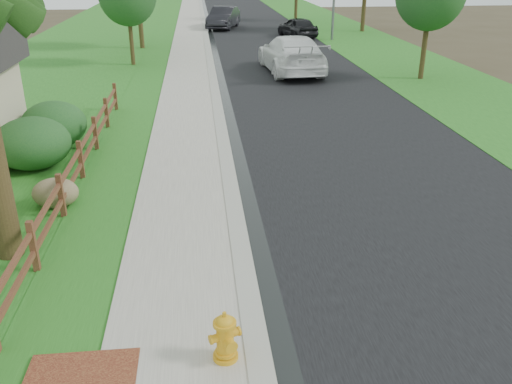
{
  "coord_description": "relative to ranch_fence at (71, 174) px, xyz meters",
  "views": [
    {
      "loc": [
        -0.33,
        -6.64,
        5.67
      ],
      "look_at": [
        0.83,
        4.21,
        0.88
      ],
      "focal_mm": 38.0,
      "sensor_mm": 36.0,
      "label": 1
    }
  ],
  "objects": [
    {
      "name": "sidewalk",
      "position": [
        2.7,
        28.6,
        -0.57
      ],
      "size": [
        2.2,
        90.0,
        0.1
      ],
      "primitive_type": "cube",
      "color": "gray",
      "rests_on": "ground"
    },
    {
      "name": "verge_far",
      "position": [
        15.1,
        28.6,
        -0.6
      ],
      "size": [
        6.0,
        90.0,
        0.04
      ],
      "primitive_type": "cube",
      "color": "#205B1A",
      "rests_on": "ground"
    },
    {
      "name": "dark_car_far",
      "position": [
        5.6,
        34.21,
        0.27
      ],
      "size": [
        3.21,
        5.54,
        1.73
      ],
      "primitive_type": "imported",
      "rotation": [
        0.0,
        0.0,
        -0.28
      ],
      "color": "black",
      "rests_on": "road"
    },
    {
      "name": "wet_gutter",
      "position": [
        4.35,
        28.6,
        -0.6
      ],
      "size": [
        0.5,
        90.0,
        0.0
      ],
      "primitive_type": "cube",
      "color": "black",
      "rests_on": "road"
    },
    {
      "name": "ranch_fence",
      "position": [
        0.0,
        0.0,
        0.0
      ],
      "size": [
        0.12,
        16.92,
        1.1
      ],
      "color": "#452917",
      "rests_on": "ground"
    },
    {
      "name": "fire_hydrant",
      "position": [
        3.5,
        -6.57,
        -0.14
      ],
      "size": [
        0.54,
        0.44,
        0.83
      ],
      "color": "gold",
      "rests_on": "sidewalk"
    },
    {
      "name": "road",
      "position": [
        8.2,
        28.6,
        -0.61
      ],
      "size": [
        8.0,
        90.0,
        0.02
      ],
      "primitive_type": "cube",
      "color": "black",
      "rests_on": "ground"
    },
    {
      "name": "ground",
      "position": [
        3.6,
        -6.4,
        -0.62
      ],
      "size": [
        120.0,
        120.0,
        0.0
      ],
      "primitive_type": "plane",
      "color": "#3B3220"
    },
    {
      "name": "white_suv",
      "position": [
        8.15,
        15.2,
        0.35
      ],
      "size": [
        3.02,
        6.65,
        1.89
      ],
      "primitive_type": "imported",
      "rotation": [
        0.0,
        0.0,
        3.2
      ],
      "color": "white",
      "rests_on": "road"
    },
    {
      "name": "curb",
      "position": [
        4.0,
        28.6,
        -0.56
      ],
      "size": [
        0.4,
        90.0,
        0.12
      ],
      "primitive_type": "cube",
      "color": "gray",
      "rests_on": "ground"
    },
    {
      "name": "dark_car_mid",
      "position": [
        10.8,
        28.23,
        0.14
      ],
      "size": [
        2.74,
        4.62,
        1.47
      ],
      "primitive_type": "imported",
      "rotation": [
        0.0,
        0.0,
        3.39
      ],
      "color": "black",
      "rests_on": "road"
    },
    {
      "name": "boulder",
      "position": [
        -0.3,
        -0.56,
        -0.25
      ],
      "size": [
        1.16,
        0.9,
        0.74
      ],
      "primitive_type": "ellipsoid",
      "rotation": [
        0.0,
        0.0,
        -0.06
      ],
      "color": "olive",
      "rests_on": "ground"
    },
    {
      "name": "shrub_d",
      "position": [
        -1.53,
        2.27,
        0.12
      ],
      "size": [
        2.37,
        2.37,
        1.47
      ],
      "primitive_type": "ellipsoid",
      "rotation": [
        0.0,
        0.0,
        0.1
      ],
      "color": "#17411E",
      "rests_on": "ground"
    },
    {
      "name": "lawn_near",
      "position": [
        -4.4,
        28.6,
        -0.6
      ],
      "size": [
        9.0,
        90.0,
        0.04
      ],
      "primitive_type": "cube",
      "color": "#205B1A",
      "rests_on": "ground"
    },
    {
      "name": "shrub_c",
      "position": [
        -1.35,
        4.12,
        0.12
      ],
      "size": [
        2.17,
        2.17,
        1.47
      ],
      "primitive_type": "ellipsoid",
      "rotation": [
        0.0,
        0.0,
        -0.07
      ],
      "color": "#17411E",
      "rests_on": "ground"
    },
    {
      "name": "grass_strip",
      "position": [
        0.8,
        28.6,
        -0.59
      ],
      "size": [
        1.6,
        90.0,
        0.06
      ],
      "primitive_type": "cube",
      "color": "#205B1A",
      "rests_on": "ground"
    }
  ]
}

